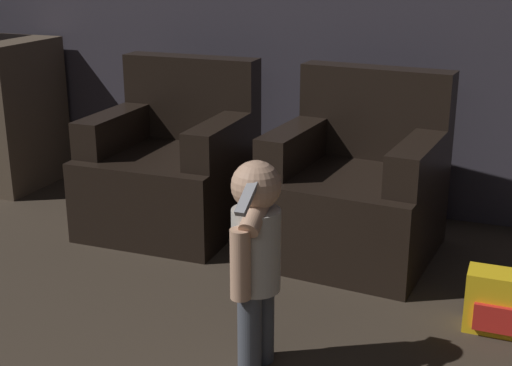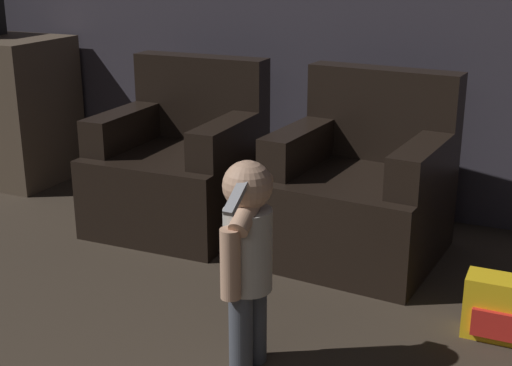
% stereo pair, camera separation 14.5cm
% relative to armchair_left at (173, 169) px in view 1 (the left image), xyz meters
% --- Properties ---
extents(armchair_left, '(0.81, 0.82, 0.92)m').
position_rel_armchair_left_xyz_m(armchair_left, '(0.00, 0.00, 0.00)').
color(armchair_left, black).
rests_on(armchair_left, ground_plane).
extents(armchair_right, '(0.87, 0.88, 0.92)m').
position_rel_armchair_left_xyz_m(armchair_right, '(1.05, -0.00, 0.00)').
color(armchair_right, black).
rests_on(armchair_right, ground_plane).
extents(person_toddler, '(0.18, 0.32, 0.81)m').
position_rel_armchair_left_xyz_m(person_toddler, '(0.98, -1.21, 0.15)').
color(person_toddler, '#474C56').
rests_on(person_toddler, ground_plane).
extents(toy_backpack, '(0.27, 0.17, 0.26)m').
position_rel_armchair_left_xyz_m(toy_backpack, '(1.81, -0.60, -0.20)').
color(toy_backpack, yellow).
rests_on(toy_backpack, ground_plane).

